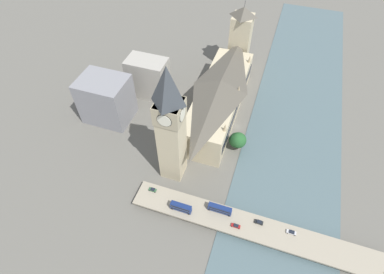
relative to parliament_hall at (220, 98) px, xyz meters
name	(u,v)px	position (x,y,z in m)	size (l,w,h in m)	color
ground_plane	(238,127)	(-15.19, 8.00, -13.47)	(600.00, 600.00, 0.00)	#605E56
river_water	(293,139)	(-49.49, 8.00, -13.32)	(56.61, 360.00, 0.30)	#4C6066
parliament_hall	(220,98)	(0.00, 0.00, 0.00)	(24.84, 85.84, 27.12)	#C1B28E
clock_tower	(171,125)	(11.15, 52.70, 23.91)	(12.77, 12.77, 70.82)	#C1B28E
victoria_tower	(240,39)	(0.06, -53.96, 10.12)	(14.08, 14.08, 51.18)	#C1B28E
road_bridge	(279,236)	(-49.49, 73.30, -10.26)	(145.22, 13.64, 4.03)	gray
double_decker_bus_lead	(181,207)	(-1.59, 75.94, -6.66)	(10.70, 2.56, 5.03)	navy
double_decker_bus_mid	(220,209)	(-19.78, 70.57, -6.90)	(11.80, 2.51, 4.61)	navy
car_northbound_lead	(236,226)	(-29.14, 75.72, -8.79)	(4.39, 1.77, 1.28)	maroon
car_northbound_mid	(153,190)	(16.16, 70.24, -8.76)	(3.95, 1.87, 1.33)	#2D5638
car_southbound_lead	(259,222)	(-39.21, 70.37, -8.72)	(3.99, 1.92, 1.41)	black
car_southbound_mid	(291,232)	(-54.53, 70.49, -8.75)	(4.49, 1.88, 1.36)	silver
city_block_west	(148,77)	(50.92, -4.19, 0.05)	(26.22, 15.87, 27.03)	#A39E93
city_block_center	(106,99)	(65.89, 25.36, 1.17)	(28.90, 22.74, 29.27)	gray
tree_embankment_near	(237,140)	(-17.70, 25.35, -6.56)	(9.11, 9.11, 11.47)	brown
tree_embankment_mid	(238,140)	(-18.64, 25.50, -6.10)	(9.35, 9.35, 12.05)	brown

